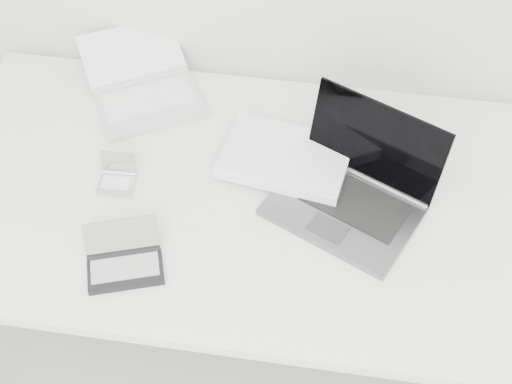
# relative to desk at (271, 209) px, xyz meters

# --- Properties ---
(desk) EXTENTS (1.60, 0.80, 0.73)m
(desk) POSITION_rel_desk_xyz_m (0.00, 0.00, 0.00)
(desk) COLOR white
(desk) RESTS_ON ground
(laptop_large) EXTENTS (0.52, 0.41, 0.22)m
(laptop_large) POSITION_rel_desk_xyz_m (0.11, 0.05, 0.08)
(laptop_large) COLOR slate
(laptop_large) RESTS_ON desk
(netbook_open_white) EXTENTS (0.39, 0.42, 0.09)m
(netbook_open_white) POSITION_rel_desk_xyz_m (-0.37, 0.29, 0.07)
(netbook_open_white) COLOR silver
(netbook_open_white) RESTS_ON desk
(pda_silver) EXTENTS (0.09, 0.09, 0.07)m
(pda_silver) POSITION_rel_desk_xyz_m (-0.37, -0.01, 0.06)
(pda_silver) COLOR #BCBCC1
(pda_silver) RESTS_ON desk
(palmtop_charcoal) EXTENTS (0.19, 0.18, 0.08)m
(palmtop_charcoal) POSITION_rel_desk_xyz_m (-0.29, -0.24, 0.06)
(palmtop_charcoal) COLOR black
(palmtop_charcoal) RESTS_ON desk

